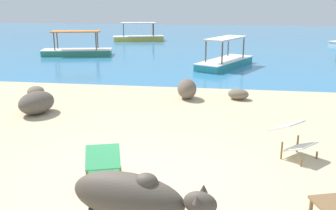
# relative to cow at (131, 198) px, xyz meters

# --- Properties ---
(sand_beach) EXTENTS (18.00, 14.00, 0.04)m
(sand_beach) POSITION_rel_cow_xyz_m (-0.31, 1.45, -0.68)
(sand_beach) COLOR #CCB78E
(sand_beach) RESTS_ON ground
(water_surface) EXTENTS (60.00, 36.00, 0.03)m
(water_surface) POSITION_rel_cow_xyz_m (-0.31, 23.45, -0.70)
(water_surface) COLOR teal
(water_surface) RESTS_ON ground
(cow) EXTENTS (1.79, 0.81, 1.00)m
(cow) POSITION_rel_cow_xyz_m (0.00, 0.00, 0.00)
(cow) COLOR #4C4238
(cow) RESTS_ON sand_beach
(deck_chair_near) EXTENTS (0.92, 0.91, 0.68)m
(deck_chair_near) POSITION_rel_cow_xyz_m (2.34, 3.06, -0.27)
(deck_chair_near) COLOR brown
(deck_chair_near) RESTS_ON sand_beach
(deck_chair_far) EXTENTS (0.74, 0.89, 0.68)m
(deck_chair_far) POSITION_rel_cow_xyz_m (-0.81, 1.42, -0.27)
(deck_chair_far) COLOR brown
(deck_chair_far) RESTS_ON sand_beach
(shore_rock_large) EXTENTS (0.65, 0.72, 0.31)m
(shore_rock_large) POSITION_rel_cow_xyz_m (-4.65, 6.61, -0.50)
(shore_rock_large) COLOR #756651
(shore_rock_large) RESTS_ON sand_beach
(shore_rock_medium) EXTENTS (0.71, 0.60, 0.31)m
(shore_rock_medium) POSITION_rel_cow_xyz_m (1.47, 7.17, -0.50)
(shore_rock_medium) COLOR #756651
(shore_rock_medium) RESTS_ON sand_beach
(shore_rock_small) EXTENTS (0.73, 0.90, 0.59)m
(shore_rock_small) POSITION_rel_cow_xyz_m (-0.05, 7.04, -0.36)
(shore_rock_small) COLOR #6B5B4C
(shore_rock_small) RESTS_ON sand_beach
(shore_rock_flat) EXTENTS (0.94, 1.18, 0.58)m
(shore_rock_flat) POSITION_rel_cow_xyz_m (-3.75, 4.95, -0.37)
(shore_rock_flat) COLOR brown
(shore_rock_flat) RESTS_ON sand_beach
(boat_teal) EXTENTS (2.66, 3.80, 1.29)m
(boat_teal) POSITION_rel_cow_xyz_m (1.08, 12.90, -0.41)
(boat_teal) COLOR teal
(boat_teal) RESTS_ON water_surface
(boat_yellow) EXTENTS (3.85, 2.06, 1.29)m
(boat_yellow) POSITION_rel_cow_xyz_m (-5.20, 23.21, -0.41)
(boat_yellow) COLOR gold
(boat_yellow) RESTS_ON water_surface
(boat_green) EXTENTS (3.84, 1.94, 1.29)m
(boat_green) POSITION_rel_cow_xyz_m (-6.81, 15.36, -0.41)
(boat_green) COLOR #338E66
(boat_green) RESTS_ON water_surface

